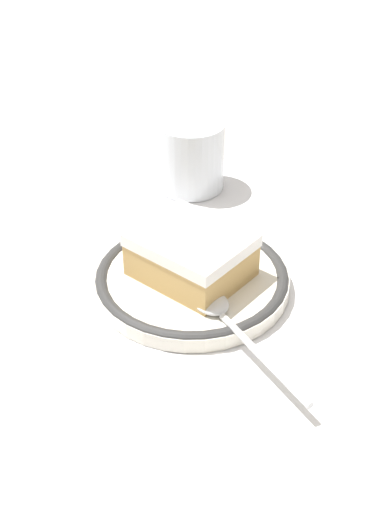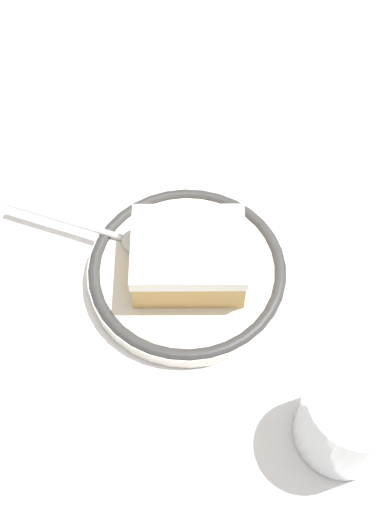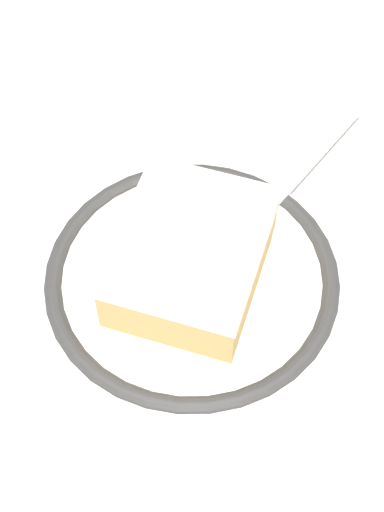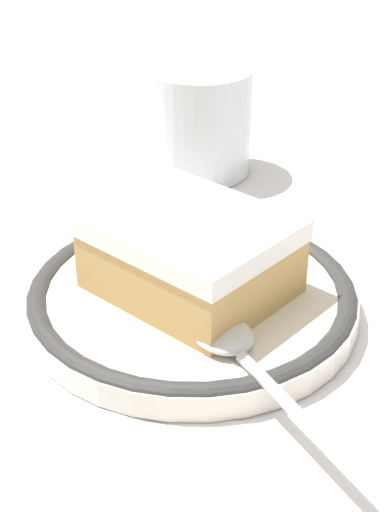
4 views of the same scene
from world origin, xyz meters
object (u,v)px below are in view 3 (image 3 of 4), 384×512
cake_slice (191,257)px  spoon (270,207)px  napkin (374,169)px  plate (192,280)px

cake_slice → spoon: bearing=151.0°
cake_slice → napkin: size_ratio=0.77×
plate → cake_slice: cake_slice is taller
cake_slice → napkin: cake_slice is taller
napkin → plate: bearing=-36.1°
cake_slice → spoon: (-0.06, 0.03, -0.02)m
plate → cake_slice: size_ratio=1.80×
plate → napkin: 0.15m
spoon → plate: bearing=-29.1°
plate → cake_slice: (0.00, -0.00, 0.03)m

